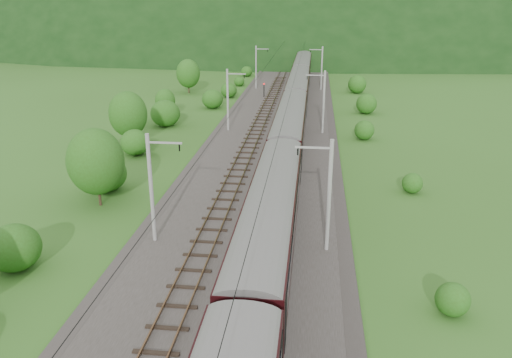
# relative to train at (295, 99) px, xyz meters

# --- Properties ---
(ground) EXTENTS (600.00, 600.00, 0.00)m
(ground) POSITION_rel_train_xyz_m (-2.40, -35.98, -3.87)
(ground) COLOR #2F581B
(ground) RESTS_ON ground
(railbed) EXTENTS (14.00, 220.00, 0.30)m
(railbed) POSITION_rel_train_xyz_m (-2.40, -25.98, -3.72)
(railbed) COLOR #38332D
(railbed) RESTS_ON ground
(track_left) EXTENTS (2.40, 220.00, 0.27)m
(track_left) POSITION_rel_train_xyz_m (-4.80, -25.98, -3.50)
(track_left) COLOR brown
(track_left) RESTS_ON railbed
(track_right) EXTENTS (2.40, 220.00, 0.27)m
(track_right) POSITION_rel_train_xyz_m (0.00, -25.98, -3.50)
(track_right) COLOR brown
(track_right) RESTS_ON railbed
(catenary_left) EXTENTS (2.54, 192.28, 8.00)m
(catenary_left) POSITION_rel_train_xyz_m (-8.52, -3.98, 0.63)
(catenary_left) COLOR gray
(catenary_left) RESTS_ON railbed
(catenary_right) EXTENTS (2.54, 192.28, 8.00)m
(catenary_right) POSITION_rel_train_xyz_m (3.72, -3.98, 0.63)
(catenary_right) COLOR gray
(catenary_right) RESTS_ON railbed
(overhead_wires) EXTENTS (4.83, 198.00, 0.03)m
(overhead_wires) POSITION_rel_train_xyz_m (-2.40, -25.98, 3.23)
(overhead_wires) COLOR black
(overhead_wires) RESTS_ON ground
(mountain_main) EXTENTS (504.00, 360.00, 244.00)m
(mountain_main) POSITION_rel_train_xyz_m (-2.40, 224.02, -3.87)
(mountain_main) COLOR black
(mountain_main) RESTS_ON ground
(mountain_ridge) EXTENTS (336.00, 280.00, 132.00)m
(mountain_ridge) POSITION_rel_train_xyz_m (-122.40, 264.02, -3.87)
(mountain_ridge) COLOR black
(mountain_ridge) RESTS_ON ground
(train) EXTENTS (3.31, 157.37, 5.77)m
(train) POSITION_rel_train_xyz_m (0.00, 0.00, 0.00)
(train) COLOR black
(train) RESTS_ON ground
(hazard_post_near) EXTENTS (0.18, 0.18, 1.71)m
(hazard_post_near) POSITION_rel_train_xyz_m (-2.49, -0.12, -2.71)
(hazard_post_near) COLOR red
(hazard_post_near) RESTS_ON railbed
(hazard_post_far) EXTENTS (0.16, 0.16, 1.49)m
(hazard_post_far) POSITION_rel_train_xyz_m (-1.81, 1.15, -2.82)
(hazard_post_far) COLOR red
(hazard_post_far) RESTS_ON railbed
(signal) EXTENTS (0.27, 0.27, 2.40)m
(signal) POSITION_rel_train_xyz_m (-6.22, 19.64, -2.16)
(signal) COLOR black
(signal) RESTS_ON railbed
(vegetation_left) EXTENTS (12.03, 147.10, 6.84)m
(vegetation_left) POSITION_rel_train_xyz_m (-16.65, -19.08, -1.26)
(vegetation_left) COLOR #295316
(vegetation_left) RESTS_ON ground
(vegetation_right) EXTENTS (6.71, 105.09, 3.01)m
(vegetation_right) POSITION_rel_train_xyz_m (9.64, -12.95, -2.57)
(vegetation_right) COLOR #295316
(vegetation_right) RESTS_ON ground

